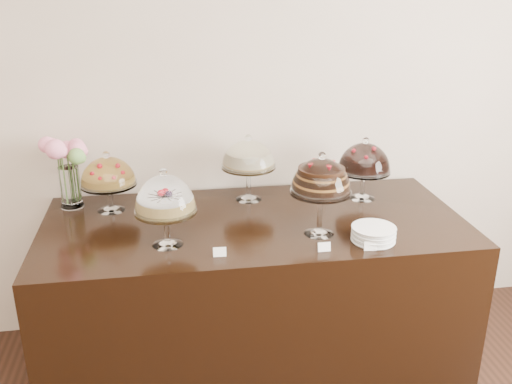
{
  "coord_description": "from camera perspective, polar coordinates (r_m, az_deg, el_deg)",
  "views": [
    {
      "loc": [
        -0.54,
        -0.25,
        2.12
      ],
      "look_at": [
        -0.12,
        2.4,
        1.08
      ],
      "focal_mm": 40.0,
      "sensor_mm": 36.0,
      "label": 1
    }
  ],
  "objects": [
    {
      "name": "price_card_right",
      "position": [
        2.73,
        11.38,
        -5.32
      ],
      "size": [
        0.06,
        0.02,
        0.04
      ],
      "primitive_type": "cube",
      "rotation": [
        -0.21,
        0.0,
        -0.13
      ],
      "color": "white",
      "rests_on": "display_counter"
    },
    {
      "name": "price_card_extra",
      "position": [
        2.68,
        6.84,
        -5.48
      ],
      "size": [
        0.06,
        0.02,
        0.04
      ],
      "primitive_type": "cube",
      "rotation": [
        -0.21,
        0.0,
        0.02
      ],
      "color": "white",
      "rests_on": "display_counter"
    },
    {
      "name": "price_card_left",
      "position": [
        2.62,
        -3.65,
        -6.01
      ],
      "size": [
        0.06,
        0.02,
        0.04
      ],
      "primitive_type": "cube",
      "rotation": [
        -0.21,
        0.0,
        -0.06
      ],
      "color": "white",
      "rests_on": "display_counter"
    },
    {
      "name": "cake_stand_fruit_tart",
      "position": [
        3.15,
        -14.59,
        1.75
      ],
      "size": [
        0.3,
        0.3,
        0.34
      ],
      "color": "white",
      "rests_on": "display_counter"
    },
    {
      "name": "cake_stand_dark_choco",
      "position": [
        3.27,
        10.79,
        3.13
      ],
      "size": [
        0.3,
        0.3,
        0.36
      ],
      "color": "white",
      "rests_on": "display_counter"
    },
    {
      "name": "plate_stack",
      "position": [
        2.81,
        11.66,
        -4.13
      ],
      "size": [
        0.21,
        0.21,
        0.07
      ],
      "color": "white",
      "rests_on": "display_counter"
    },
    {
      "name": "cake_stand_choco_layer",
      "position": [
        2.75,
        6.53,
        1.34
      ],
      "size": [
        0.3,
        0.3,
        0.43
      ],
      "color": "white",
      "rests_on": "display_counter"
    },
    {
      "name": "display_counter",
      "position": [
        3.2,
        -0.14,
        -10.26
      ],
      "size": [
        2.2,
        1.0,
        0.9
      ],
      "primitive_type": "cube",
      "color": "black",
      "rests_on": "ground"
    },
    {
      "name": "wall_back",
      "position": [
        3.35,
        0.44,
        10.52
      ],
      "size": [
        5.0,
        0.04,
        3.0
      ],
      "primitive_type": "cube",
      "color": "beige",
      "rests_on": "ground"
    },
    {
      "name": "cake_stand_sugar_sponge",
      "position": [
        2.67,
        -9.09,
        -0.55
      ],
      "size": [
        0.29,
        0.29,
        0.39
      ],
      "color": "white",
      "rests_on": "display_counter"
    },
    {
      "name": "flower_vase",
      "position": [
        3.24,
        -18.44,
        2.93
      ],
      "size": [
        0.24,
        0.31,
        0.42
      ],
      "color": "white",
      "rests_on": "display_counter"
    },
    {
      "name": "cake_stand_cheesecake",
      "position": [
        3.19,
        -0.76,
        3.54
      ],
      "size": [
        0.31,
        0.31,
        0.38
      ],
      "color": "white",
      "rests_on": "display_counter"
    }
  ]
}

